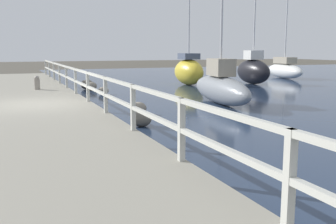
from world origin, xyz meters
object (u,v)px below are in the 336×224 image
(sailboat_white, at_px, (284,69))
(sailboat_yellow, at_px, (189,71))
(sailboat_gray, at_px, (220,87))
(sailboat_black, at_px, (253,70))
(mooring_bollard, at_px, (37,83))

(sailboat_white, relative_size, sailboat_yellow, 0.96)
(sailboat_white, height_order, sailboat_gray, sailboat_gray)
(sailboat_black, distance_m, sailboat_yellow, 4.17)
(sailboat_white, xyz_separation_m, sailboat_yellow, (-9.07, -2.24, 0.20))
(mooring_bollard, xyz_separation_m, sailboat_gray, (6.75, -5.06, 0.01))
(mooring_bollard, relative_size, sailboat_black, 0.07)
(sailboat_white, height_order, sailboat_yellow, sailboat_yellow)
(sailboat_black, bearing_deg, sailboat_yellow, 172.43)
(mooring_bollard, distance_m, sailboat_white, 19.00)
(mooring_bollard, bearing_deg, sailboat_black, 9.27)
(mooring_bollard, bearing_deg, sailboat_yellow, 18.77)
(sailboat_white, xyz_separation_m, sailboat_gray, (-11.48, -10.42, 0.01))
(sailboat_gray, bearing_deg, sailboat_yellow, 82.49)
(mooring_bollard, height_order, sailboat_gray, sailboat_gray)
(sailboat_white, bearing_deg, mooring_bollard, -152.49)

